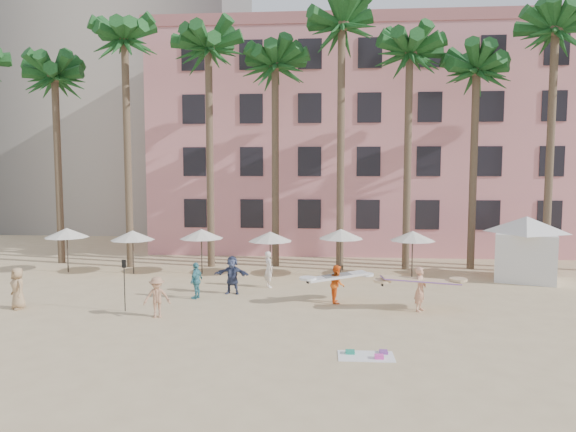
% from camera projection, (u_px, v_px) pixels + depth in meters
% --- Properties ---
extents(ground, '(120.00, 120.00, 0.00)m').
position_uv_depth(ground, '(258.00, 353.00, 16.85)').
color(ground, '#D1B789').
rests_on(ground, ground).
extents(pink_hotel, '(35.00, 14.00, 16.00)m').
position_uv_depth(pink_hotel, '(387.00, 146.00, 41.44)').
color(pink_hotel, pink).
rests_on(pink_hotel, ground).
extents(palm_row, '(44.40, 5.40, 16.30)m').
position_uv_depth(palm_row, '(299.00, 53.00, 30.57)').
color(palm_row, brown).
rests_on(palm_row, ground).
extents(umbrella_row, '(22.50, 2.70, 2.73)m').
position_uv_depth(umbrella_row, '(235.00, 235.00, 29.29)').
color(umbrella_row, '#332B23').
rests_on(umbrella_row, ground).
extents(cabana, '(5.74, 5.74, 3.50)m').
position_uv_depth(cabana, '(526.00, 242.00, 28.03)').
color(cabana, silver).
rests_on(cabana, ground).
extents(beach_towel, '(1.81, 1.01, 0.14)m').
position_uv_depth(beach_towel, '(367.00, 355.00, 16.56)').
color(beach_towel, white).
rests_on(beach_towel, ground).
extents(carrier_yellow, '(3.38, 1.23, 1.91)m').
position_uv_depth(carrier_yellow, '(420.00, 286.00, 21.81)').
color(carrier_yellow, tan).
rests_on(carrier_yellow, ground).
extents(carrier_white, '(2.91, 1.76, 1.72)m').
position_uv_depth(carrier_white, '(337.00, 282.00, 23.23)').
color(carrier_white, orange).
rests_on(carrier_white, ground).
extents(beachgoers, '(11.24, 6.61, 1.86)m').
position_uv_depth(beachgoers, '(180.00, 282.00, 23.54)').
color(beachgoers, tan).
rests_on(beachgoers, ground).
extents(paddle, '(0.18, 0.04, 2.23)m').
position_uv_depth(paddle, '(124.00, 279.00, 21.75)').
color(paddle, black).
rests_on(paddle, ground).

